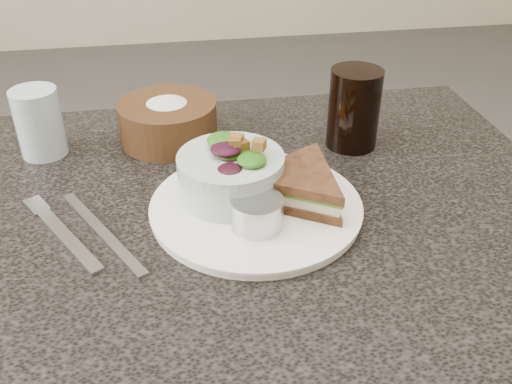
{
  "coord_description": "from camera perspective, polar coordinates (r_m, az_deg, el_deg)",
  "views": [
    {
      "loc": [
        -0.04,
        -0.61,
        1.18
      ],
      "look_at": [
        0.06,
        -0.01,
        0.78
      ],
      "focal_mm": 40.0,
      "sensor_mm": 36.0,
      "label": 1
    }
  ],
  "objects": [
    {
      "name": "dressing_ramekin",
      "position": [
        0.69,
        0.1,
        -2.1
      ],
      "size": [
        0.08,
        0.08,
        0.04
      ],
      "primitive_type": "cylinder",
      "rotation": [
        0.0,
        0.0,
        -0.36
      ],
      "color": "#B1B2B7",
      "rests_on": "dinner_plate"
    },
    {
      "name": "orange_wedge",
      "position": [
        0.81,
        1.86,
        2.94
      ],
      "size": [
        0.06,
        0.06,
        0.02
      ],
      "primitive_type": "cone",
      "rotation": [
        0.0,
        0.0,
        0.09
      ],
      "color": "orange",
      "rests_on": "dinner_plate"
    },
    {
      "name": "dinner_plate",
      "position": [
        0.74,
        -0.0,
        -1.56
      ],
      "size": [
        0.27,
        0.27,
        0.01
      ],
      "primitive_type": "cylinder",
      "color": "white",
      "rests_on": "dining_table"
    },
    {
      "name": "sandwich",
      "position": [
        0.74,
        4.21,
        0.66
      ],
      "size": [
        0.22,
        0.22,
        0.04
      ],
      "primitive_type": null,
      "rotation": [
        0.0,
        0.0,
        -0.54
      ],
      "color": "brown",
      "rests_on": "dinner_plate"
    },
    {
      "name": "salad_bowl",
      "position": [
        0.74,
        -2.54,
        2.4
      ],
      "size": [
        0.17,
        0.17,
        0.08
      ],
      "primitive_type": null,
      "rotation": [
        0.0,
        0.0,
        -0.24
      ],
      "color": "#A8BCB3",
      "rests_on": "dinner_plate"
    },
    {
      "name": "fork",
      "position": [
        0.74,
        -18.54,
        -4.21
      ],
      "size": [
        0.1,
        0.16,
        0.0
      ],
      "primitive_type": "cube",
      "rotation": [
        0.0,
        0.0,
        0.53
      ],
      "color": "#A9A9A9",
      "rests_on": "dining_table"
    },
    {
      "name": "cola_glass",
      "position": [
        0.89,
        9.8,
        8.58
      ],
      "size": [
        0.1,
        0.1,
        0.13
      ],
      "primitive_type": null,
      "rotation": [
        0.0,
        0.0,
        -0.39
      ],
      "color": "black",
      "rests_on": "dining_table"
    },
    {
      "name": "water_glass",
      "position": [
        0.92,
        -20.87,
        6.5
      ],
      "size": [
        0.09,
        0.09,
        0.1
      ],
      "primitive_type": "cylinder",
      "rotation": [
        0.0,
        0.0,
        0.32
      ],
      "color": "#A7B7BF",
      "rests_on": "dining_table"
    },
    {
      "name": "bread_basket",
      "position": [
        0.91,
        -8.83,
        7.64
      ],
      "size": [
        0.18,
        0.18,
        0.09
      ],
      "primitive_type": null,
      "rotation": [
        0.0,
        0.0,
        0.16
      ],
      "color": "#482C17",
      "rests_on": "dining_table"
    },
    {
      "name": "knife",
      "position": [
        0.73,
        -15.12,
        -3.88
      ],
      "size": [
        0.11,
        0.19,
        0.0
      ],
      "primitive_type": "cube",
      "rotation": [
        0.0,
        0.0,
        0.51
      ],
      "color": "#A4A4A4",
      "rests_on": "dining_table"
    }
  ]
}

